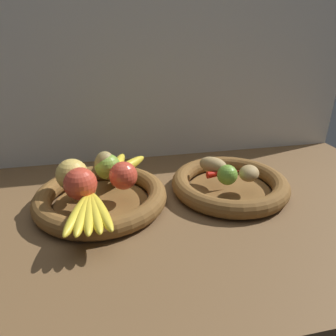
{
  "coord_description": "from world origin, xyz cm",
  "views": [
    {
      "loc": [
        -15.21,
        -70.84,
        40.74
      ],
      "look_at": [
        -0.38,
        -1.27,
        8.71
      ],
      "focal_mm": 32.65,
      "sensor_mm": 36.0,
      "label": 1
    }
  ],
  "objects_px": {
    "apple_green_back": "(108,167)",
    "lime_near": "(227,175)",
    "potato_small": "(249,173)",
    "banana_bunch_back": "(117,166)",
    "pear_brown": "(105,165)",
    "banana_bunch_front": "(90,211)",
    "apple_golden_left": "(72,174)",
    "chili_pepper": "(224,173)",
    "fruit_bowl_left": "(101,197)",
    "fruit_bowl_right": "(230,184)",
    "potato_oblong": "(213,165)",
    "apple_red_right": "(123,176)",
    "apple_red_front": "(80,184)"
  },
  "relations": [
    {
      "from": "banana_bunch_back",
      "to": "lime_near",
      "type": "bearing_deg",
      "value": -28.19
    },
    {
      "from": "apple_red_front",
      "to": "chili_pepper",
      "type": "xyz_separation_m",
      "value": [
        0.37,
        0.04,
        -0.03
      ]
    },
    {
      "from": "apple_red_right",
      "to": "potato_small",
      "type": "bearing_deg",
      "value": -4.35
    },
    {
      "from": "apple_red_right",
      "to": "pear_brown",
      "type": "xyz_separation_m",
      "value": [
        -0.04,
        0.07,
        0.0
      ]
    },
    {
      "from": "banana_bunch_back",
      "to": "potato_oblong",
      "type": "bearing_deg",
      "value": -15.38
    },
    {
      "from": "apple_red_right",
      "to": "chili_pepper",
      "type": "xyz_separation_m",
      "value": [
        0.27,
        0.01,
        -0.03
      ]
    },
    {
      "from": "fruit_bowl_left",
      "to": "apple_green_back",
      "type": "xyz_separation_m",
      "value": [
        0.02,
        0.05,
        0.06
      ]
    },
    {
      "from": "potato_small",
      "to": "lime_near",
      "type": "relative_size",
      "value": 1.16
    },
    {
      "from": "fruit_bowl_right",
      "to": "potato_small",
      "type": "bearing_deg",
      "value": -45.0
    },
    {
      "from": "fruit_bowl_right",
      "to": "lime_near",
      "type": "xyz_separation_m",
      "value": [
        -0.03,
        -0.04,
        0.05
      ]
    },
    {
      "from": "potato_oblong",
      "to": "chili_pepper",
      "type": "height_order",
      "value": "potato_oblong"
    },
    {
      "from": "banana_bunch_back",
      "to": "potato_small",
      "type": "distance_m",
      "value": 0.36
    },
    {
      "from": "banana_bunch_front",
      "to": "apple_golden_left",
      "type": "bearing_deg",
      "value": 106.35
    },
    {
      "from": "apple_green_back",
      "to": "banana_bunch_front",
      "type": "height_order",
      "value": "apple_green_back"
    },
    {
      "from": "potato_oblong",
      "to": "chili_pepper",
      "type": "bearing_deg",
      "value": -51.21
    },
    {
      "from": "chili_pepper",
      "to": "apple_golden_left",
      "type": "bearing_deg",
      "value": 172.73
    },
    {
      "from": "fruit_bowl_right",
      "to": "potato_oblong",
      "type": "bearing_deg",
      "value": 142.13
    },
    {
      "from": "fruit_bowl_left",
      "to": "banana_bunch_front",
      "type": "height_order",
      "value": "banana_bunch_front"
    },
    {
      "from": "apple_green_back",
      "to": "chili_pepper",
      "type": "distance_m",
      "value": 0.31
    },
    {
      "from": "apple_red_front",
      "to": "banana_bunch_front",
      "type": "height_order",
      "value": "apple_red_front"
    },
    {
      "from": "pear_brown",
      "to": "chili_pepper",
      "type": "height_order",
      "value": "pear_brown"
    },
    {
      "from": "fruit_bowl_right",
      "to": "apple_red_front",
      "type": "relative_size",
      "value": 4.14
    },
    {
      "from": "potato_oblong",
      "to": "apple_golden_left",
      "type": "bearing_deg",
      "value": -177.95
    },
    {
      "from": "fruit_bowl_right",
      "to": "apple_golden_left",
      "type": "relative_size",
      "value": 4.07
    },
    {
      "from": "apple_red_right",
      "to": "pear_brown",
      "type": "relative_size",
      "value": 0.93
    },
    {
      "from": "apple_red_right",
      "to": "chili_pepper",
      "type": "bearing_deg",
      "value": 2.84
    },
    {
      "from": "pear_brown",
      "to": "banana_bunch_front",
      "type": "relative_size",
      "value": 0.42
    },
    {
      "from": "apple_green_back",
      "to": "potato_small",
      "type": "xyz_separation_m",
      "value": [
        0.36,
        -0.09,
        -0.01
      ]
    },
    {
      "from": "fruit_bowl_left",
      "to": "fruit_bowl_right",
      "type": "bearing_deg",
      "value": 0.0
    },
    {
      "from": "chili_pepper",
      "to": "apple_red_front",
      "type": "bearing_deg",
      "value": -178.32
    },
    {
      "from": "apple_green_back",
      "to": "banana_bunch_back",
      "type": "bearing_deg",
      "value": 61.95
    },
    {
      "from": "apple_golden_left",
      "to": "apple_red_front",
      "type": "bearing_deg",
      "value": -69.49
    },
    {
      "from": "apple_green_back",
      "to": "banana_bunch_front",
      "type": "xyz_separation_m",
      "value": [
        -0.04,
        -0.18,
        -0.02
      ]
    },
    {
      "from": "apple_red_front",
      "to": "apple_golden_left",
      "type": "bearing_deg",
      "value": 110.51
    },
    {
      "from": "pear_brown",
      "to": "lime_near",
      "type": "xyz_separation_m",
      "value": [
        0.3,
        -0.1,
        -0.01
      ]
    },
    {
      "from": "apple_red_right",
      "to": "potato_oblong",
      "type": "relative_size",
      "value": 0.85
    },
    {
      "from": "apple_red_right",
      "to": "apple_red_front",
      "type": "distance_m",
      "value": 0.11
    },
    {
      "from": "apple_golden_left",
      "to": "chili_pepper",
      "type": "relative_size",
      "value": 0.78
    },
    {
      "from": "fruit_bowl_right",
      "to": "pear_brown",
      "type": "relative_size",
      "value": 4.22
    },
    {
      "from": "apple_green_back",
      "to": "pear_brown",
      "type": "xyz_separation_m",
      "value": [
        -0.01,
        0.0,
        0.0
      ]
    },
    {
      "from": "pear_brown",
      "to": "banana_bunch_back",
      "type": "relative_size",
      "value": 0.45
    },
    {
      "from": "pear_brown",
      "to": "lime_near",
      "type": "height_order",
      "value": "pear_brown"
    },
    {
      "from": "chili_pepper",
      "to": "lime_near",
      "type": "bearing_deg",
      "value": -109.13
    },
    {
      "from": "apple_red_right",
      "to": "pear_brown",
      "type": "height_order",
      "value": "pear_brown"
    },
    {
      "from": "banana_bunch_back",
      "to": "pear_brown",
      "type": "bearing_deg",
      "value": -125.21
    },
    {
      "from": "apple_golden_left",
      "to": "pear_brown",
      "type": "xyz_separation_m",
      "value": [
        0.08,
        0.04,
        -0.0
      ]
    },
    {
      "from": "apple_green_back",
      "to": "lime_near",
      "type": "bearing_deg",
      "value": -18.17
    },
    {
      "from": "fruit_bowl_right",
      "to": "apple_red_right",
      "type": "distance_m",
      "value": 0.29
    },
    {
      "from": "fruit_bowl_left",
      "to": "fruit_bowl_right",
      "type": "relative_size",
      "value": 1.05
    },
    {
      "from": "apple_green_back",
      "to": "potato_small",
      "type": "relative_size",
      "value": 1.13
    }
  ]
}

